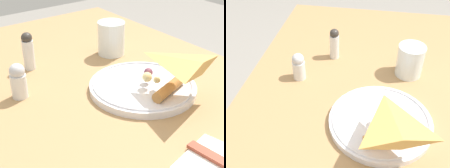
# 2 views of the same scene
# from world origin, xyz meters

# --- Properties ---
(dining_table) EXTENTS (1.20, 0.71, 0.71)m
(dining_table) POSITION_xyz_m (0.00, 0.00, 0.61)
(dining_table) COLOR #A87F51
(dining_table) RESTS_ON ground_plane
(plate_pizza) EXTENTS (0.25, 0.25, 0.05)m
(plate_pizza) POSITION_xyz_m (0.04, 0.04, 0.73)
(plate_pizza) COLOR white
(plate_pizza) RESTS_ON dining_table
(milk_glass) EXTENTS (0.08, 0.08, 0.10)m
(milk_glass) POSITION_xyz_m (-0.18, 0.11, 0.76)
(milk_glass) COLOR white
(milk_glass) RESTS_ON dining_table
(salt_shaker) EXTENTS (0.04, 0.04, 0.08)m
(salt_shaker) POSITION_xyz_m (-0.11, -0.20, 0.76)
(salt_shaker) COLOR silver
(salt_shaker) RESTS_ON dining_table
(pepper_shaker) EXTENTS (0.03, 0.03, 0.10)m
(pepper_shaker) POSITION_xyz_m (-0.23, -0.12, 0.77)
(pepper_shaker) COLOR silver
(pepper_shaker) RESTS_ON dining_table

